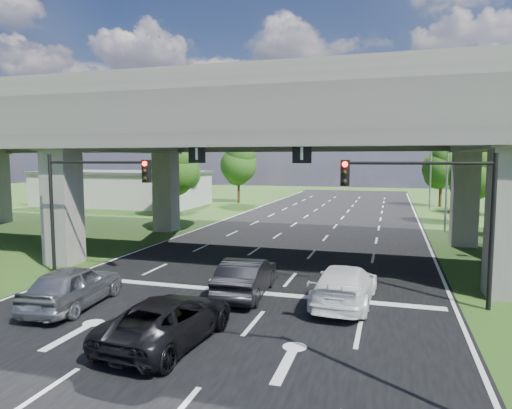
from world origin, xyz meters
The scene contains 18 objects.
ground centered at (0.00, 0.00, 0.00)m, with size 160.00×160.00×0.00m, color #2A4E19.
road centered at (0.00, 10.00, 0.01)m, with size 18.00×120.00×0.03m, color black.
overpass centered at (0.00, 12.00, 7.92)m, with size 80.00×15.00×10.00m.
warehouse centered at (-26.00, 35.00, 2.00)m, with size 20.00×10.00×4.00m, color #9E9E99.
signal_right centered at (7.82, 3.94, 4.19)m, with size 5.76×0.54×6.00m.
signal_left centered at (-7.82, 3.94, 4.19)m, with size 5.76×0.54×6.00m.
streetlight_far centered at (10.10, 24.00, 5.85)m, with size 3.38×0.25×10.00m.
streetlight_beyond centered at (10.10, 40.00, 5.85)m, with size 3.38×0.25×10.00m.
tree_left_near centered at (-13.95, 26.00, 4.82)m, with size 4.50×4.50×7.80m.
tree_left_mid centered at (-16.95, 34.00, 4.17)m, with size 3.91×3.90×6.76m.
tree_left_far centered at (-12.95, 42.00, 5.14)m, with size 4.80×4.80×8.32m.
tree_right_near centered at (13.05, 28.00, 4.50)m, with size 4.20×4.20×7.28m.
tree_right_mid centered at (16.05, 36.00, 4.17)m, with size 3.91×3.90×6.76m.
tree_right_far centered at (12.05, 44.00, 4.82)m, with size 4.50×4.50×7.80m.
car_silver centered at (-5.40, -0.34, 0.86)m, with size 1.97×4.89×1.66m, color #999BA0.
car_dark centered at (0.56, 3.00, 0.83)m, with size 1.70×4.86×1.60m, color black.
car_white centered at (4.65, 3.00, 0.80)m, with size 2.17×5.33×1.55m, color white.
car_trailing centered at (-0.25, -2.40, 0.76)m, with size 2.43×5.27×1.46m, color black.
Camera 1 is at (6.30, -14.84, 5.76)m, focal length 32.00 mm.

